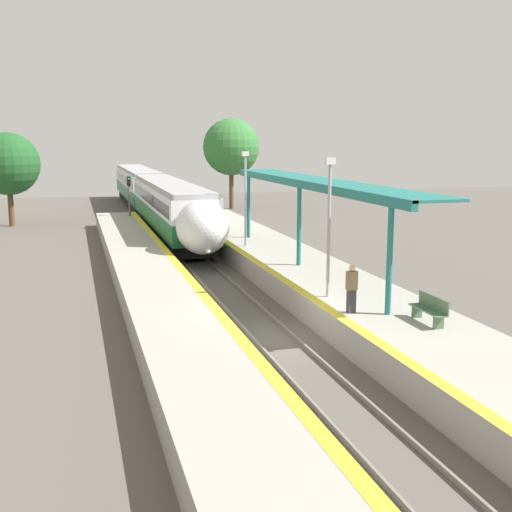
# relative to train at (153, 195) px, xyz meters

# --- Properties ---
(ground_plane) EXTENTS (120.00, 120.00, 0.00)m
(ground_plane) POSITION_rel_train_xyz_m (0.00, -34.02, -2.24)
(ground_plane) COLOR #56514C
(rail_left) EXTENTS (0.08, 90.00, 0.15)m
(rail_left) POSITION_rel_train_xyz_m (-0.72, -34.02, -2.17)
(rail_left) COLOR slate
(rail_left) RESTS_ON ground_plane
(rail_right) EXTENTS (0.08, 90.00, 0.15)m
(rail_right) POSITION_rel_train_xyz_m (0.72, -34.02, -2.17)
(rail_right) COLOR slate
(rail_right) RESTS_ON ground_plane
(train) EXTENTS (2.91, 46.67, 3.91)m
(train) POSITION_rel_train_xyz_m (0.00, 0.00, 0.00)
(train) COLOR black
(train) RESTS_ON ground_plane
(platform_right) EXTENTS (4.24, 64.00, 1.06)m
(platform_right) POSITION_rel_train_xyz_m (3.81, -34.02, -1.72)
(platform_right) COLOR #9E998E
(platform_right) RESTS_ON ground_plane
(platform_left) EXTENTS (3.10, 64.00, 1.06)m
(platform_left) POSITION_rel_train_xyz_m (-3.24, -34.02, -1.72)
(platform_left) COLOR #9E998E
(platform_left) RESTS_ON ground_plane
(platform_bench) EXTENTS (0.44, 1.75, 0.89)m
(platform_bench) POSITION_rel_train_xyz_m (4.37, -36.84, -0.71)
(platform_bench) COLOR #4C6B4C
(platform_bench) RESTS_ON platform_right
(person_waiting) EXTENTS (0.36, 0.22, 1.67)m
(person_waiting) POSITION_rel_train_xyz_m (2.45, -35.01, -0.33)
(person_waiting) COLOR #333338
(person_waiting) RESTS_ON platform_right
(railway_signal) EXTENTS (0.28, 0.28, 4.06)m
(railway_signal) POSITION_rel_train_xyz_m (-2.36, -4.72, 0.26)
(railway_signal) COLOR #59595E
(railway_signal) RESTS_ON ground_plane
(lamppost_near) EXTENTS (0.36, 0.20, 5.16)m
(lamppost_near) POSITION_rel_train_xyz_m (2.54, -32.68, 1.77)
(lamppost_near) COLOR #9E9EA3
(lamppost_near) RESTS_ON platform_right
(lamppost_mid) EXTENTS (0.36, 0.20, 5.16)m
(lamppost_mid) POSITION_rel_train_xyz_m (2.54, -20.79, 1.77)
(lamppost_mid) COLOR #9E9EA3
(lamppost_mid) RESTS_ON platform_right
(station_canopy) EXTENTS (2.02, 20.83, 3.99)m
(station_canopy) POSITION_rel_train_xyz_m (4.14, -26.60, 2.56)
(station_canopy) COLOR #1E6B66
(station_canopy) RESTS_ON platform_right
(background_tree_left) EXTENTS (4.91, 4.91, 7.40)m
(background_tree_left) POSITION_rel_train_xyz_m (-11.28, -0.19, 2.68)
(background_tree_left) COLOR brown
(background_tree_left) RESTS_ON ground_plane
(background_tree_right) EXTENTS (5.55, 5.55, 8.86)m
(background_tree_right) POSITION_rel_train_xyz_m (8.69, 7.63, 3.83)
(background_tree_right) COLOR brown
(background_tree_right) RESTS_ON ground_plane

